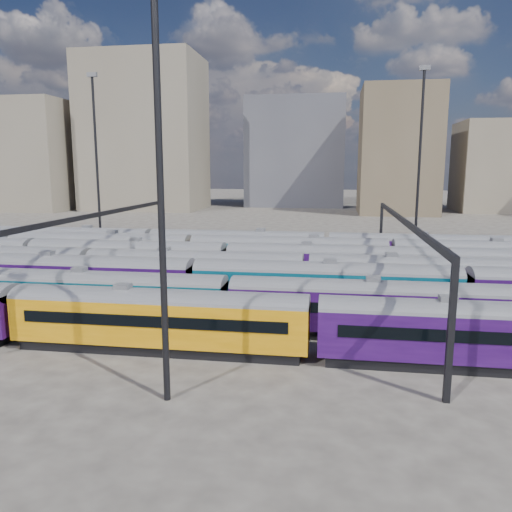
# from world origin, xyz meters

# --- Properties ---
(ground) EXTENTS (500.00, 500.00, 0.00)m
(ground) POSITION_xyz_m (0.00, 0.00, 0.00)
(ground) COLOR #3C3733
(ground) RESTS_ON ground
(rake_0) EXTENTS (104.84, 3.07, 5.17)m
(rake_0) POSITION_xyz_m (-7.90, -15.00, 2.72)
(rake_0) COLOR black
(rake_0) RESTS_ON ground
(rake_1) EXTENTS (104.95, 3.07, 5.18)m
(rake_1) POSITION_xyz_m (6.48, -10.00, 2.72)
(rake_1) COLOR black
(rake_1) RESTS_ON ground
(rake_2) EXTENTS (157.83, 3.29, 5.56)m
(rake_2) POSITION_xyz_m (3.12, -5.00, 2.92)
(rake_2) COLOR black
(rake_2) RESTS_ON ground
(rake_3) EXTENTS (130.47, 3.18, 5.36)m
(rake_3) POSITION_xyz_m (1.34, 0.00, 2.82)
(rake_3) COLOR black
(rake_3) RESTS_ON ground
(rake_4) EXTENTS (156.37, 3.26, 5.51)m
(rake_4) POSITION_xyz_m (3.78, 5.00, 2.89)
(rake_4) COLOR black
(rake_4) RESTS_ON ground
(rake_5) EXTENTS (114.03, 3.34, 5.64)m
(rake_5) POSITION_xyz_m (-1.31, 10.00, 2.96)
(rake_5) COLOR black
(rake_5) RESTS_ON ground
(rake_6) EXTENTS (157.98, 3.30, 5.57)m
(rake_6) POSITION_xyz_m (-8.29, 15.00, 2.92)
(rake_6) COLOR black
(rake_6) RESTS_ON ground
(gantry_1) EXTENTS (0.35, 40.35, 8.03)m
(gantry_1) POSITION_xyz_m (-20.00, 0.00, 6.79)
(gantry_1) COLOR black
(gantry_1) RESTS_ON ground
(gantry_2) EXTENTS (0.35, 40.35, 8.03)m
(gantry_2) POSITION_xyz_m (10.00, 0.00, 6.79)
(gantry_2) COLOR black
(gantry_2) RESTS_ON ground
(mast_1) EXTENTS (1.40, 0.50, 25.60)m
(mast_1) POSITION_xyz_m (-30.00, 22.00, 13.97)
(mast_1) COLOR black
(mast_1) RESTS_ON ground
(mast_2) EXTENTS (1.40, 0.50, 25.60)m
(mast_2) POSITION_xyz_m (-5.00, -22.00, 13.97)
(mast_2) COLOR black
(mast_2) RESTS_ON ground
(mast_3) EXTENTS (1.40, 0.50, 25.60)m
(mast_3) POSITION_xyz_m (15.00, 24.00, 13.97)
(mast_3) COLOR black
(mast_3) RESTS_ON ground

